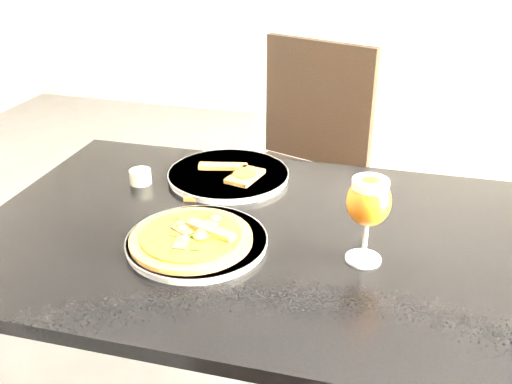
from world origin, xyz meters
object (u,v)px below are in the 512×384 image
(pizza, at_px, (192,237))
(beer_glass, at_px, (369,202))
(chair_far, at_px, (298,169))
(dining_table, at_px, (253,265))

(pizza, xyz_separation_m, beer_glass, (0.34, 0.05, 0.11))
(chair_far, xyz_separation_m, beer_glass, (0.32, -0.87, 0.35))
(chair_far, height_order, pizza, chair_far)
(pizza, bearing_deg, chair_far, 88.26)
(dining_table, bearing_deg, beer_glass, -13.39)
(dining_table, relative_size, chair_far, 1.26)
(dining_table, height_order, chair_far, chair_far)
(pizza, relative_size, beer_glass, 1.40)
(chair_far, relative_size, beer_glass, 5.39)
(chair_far, height_order, beer_glass, chair_far)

